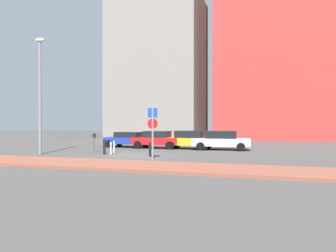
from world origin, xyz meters
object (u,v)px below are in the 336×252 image
at_px(parked_car_yellow, 190,139).
at_px(parking_meter, 94,140).
at_px(traffic_bollard_near, 150,149).
at_px(parked_car_red, 157,139).
at_px(traffic_bollard_far, 104,147).
at_px(traffic_bollard_edge, 114,147).
at_px(parked_car_white, 221,140).
at_px(street_lamp, 40,87).
at_px(parked_car_blue, 128,139).
at_px(parking_sign_post, 153,127).
at_px(traffic_bollard_mid, 111,148).

height_order(parked_car_yellow, parking_meter, parked_car_yellow).
bearing_deg(parking_meter, traffic_bollard_near, -14.39).
bearing_deg(parked_car_red, traffic_bollard_near, -74.65).
height_order(traffic_bollard_far, traffic_bollard_edge, traffic_bollard_far).
bearing_deg(parking_meter, parked_car_red, 58.80).
distance_m(parked_car_white, parking_meter, 9.77).
bearing_deg(traffic_bollard_near, parked_car_yellow, 79.74).
height_order(street_lamp, traffic_bollard_far, street_lamp).
xyz_separation_m(parked_car_yellow, parking_meter, (-5.87, -5.05, 0.10)).
xyz_separation_m(parked_car_blue, parked_car_yellow, (5.60, -0.24, 0.06)).
distance_m(parked_car_white, traffic_bollard_edge, 8.43).
bearing_deg(parked_car_white, traffic_bollard_edge, -145.52).
height_order(parking_sign_post, street_lamp, street_lamp).
xyz_separation_m(parked_car_yellow, parked_car_white, (2.58, -0.15, -0.00)).
bearing_deg(parking_sign_post, traffic_bollard_edge, 142.84).
height_order(parked_car_white, traffic_bollard_far, parked_car_white).
bearing_deg(parked_car_yellow, parked_car_blue, 177.55).
bearing_deg(street_lamp, traffic_bollard_edge, 28.73).
bearing_deg(traffic_bollard_mid, parked_car_yellow, 56.84).
bearing_deg(traffic_bollard_far, parked_car_blue, 99.65).
relative_size(traffic_bollard_mid, traffic_bollard_edge, 1.01).
distance_m(parked_car_yellow, parking_meter, 7.75).
relative_size(parking_meter, traffic_bollard_near, 1.51).
bearing_deg(parked_car_yellow, traffic_bollard_near, -100.26).
distance_m(parked_car_white, traffic_bollard_near, 7.16).
xyz_separation_m(parking_sign_post, traffic_bollard_mid, (-3.65, 1.87, -1.47)).
xyz_separation_m(parking_sign_post, parking_meter, (-5.54, 2.93, -1.01)).
relative_size(parked_car_white, parking_sign_post, 1.52).
relative_size(parked_car_blue, street_lamp, 0.52).
height_order(parked_car_blue, parked_car_yellow, parked_car_yellow).
distance_m(parked_car_blue, parking_meter, 5.30).
bearing_deg(parked_car_red, street_lamp, -128.93).
xyz_separation_m(parking_sign_post, traffic_bollard_far, (-4.20, 1.98, -1.40)).
xyz_separation_m(parked_car_blue, parked_car_white, (8.17, -0.39, 0.06)).
distance_m(parked_car_yellow, parking_sign_post, 8.06).
relative_size(parked_car_white, traffic_bollard_far, 4.61).
xyz_separation_m(parked_car_red, parking_meter, (-3.03, -5.01, 0.13)).
xyz_separation_m(street_lamp, traffic_bollard_mid, (4.71, 1.19, -4.14)).
relative_size(parked_car_red, traffic_bollard_mid, 4.70).
distance_m(traffic_bollard_near, traffic_bollard_edge, 3.50).
height_order(parked_car_red, traffic_bollard_mid, parked_car_red).
relative_size(parked_car_blue, traffic_bollard_mid, 4.76).
xyz_separation_m(parked_car_red, traffic_bollard_mid, (-1.15, -6.07, -0.33)).
xyz_separation_m(parked_car_red, traffic_bollard_near, (1.71, -6.22, -0.31)).
height_order(parked_car_red, traffic_bollard_edge, parked_car_red).
distance_m(parked_car_blue, parked_car_yellow, 5.60).
bearing_deg(parked_car_red, traffic_bollard_far, -105.91).
height_order(street_lamp, traffic_bollard_near, street_lamp).
relative_size(parked_car_white, traffic_bollard_edge, 5.39).
bearing_deg(traffic_bollard_edge, street_lamp, -151.27).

